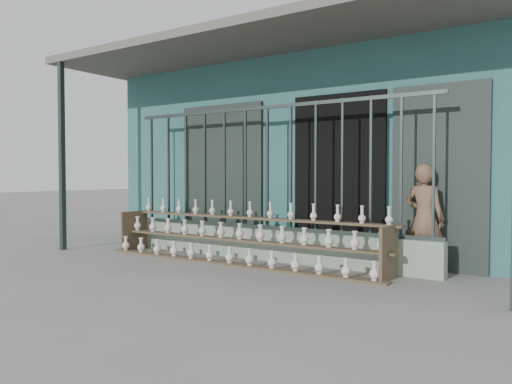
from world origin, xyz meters
The scene contains 6 objects.
ground centered at (0.00, 0.00, 0.00)m, with size 60.00×60.00×0.00m, color slate.
workshop_building centered at (0.00, 4.23, 1.62)m, with size 7.40×6.60×3.21m.
parapet_wall centered at (0.00, 1.30, 0.23)m, with size 5.00×0.20×0.45m, color gray.
security_fence centered at (0.00, 1.30, 1.35)m, with size 5.00×0.04×1.80m.
shelf_rack centered at (-0.21, 0.88, 0.36)m, with size 4.50×0.68×0.85m.
elderly_woman centered at (2.17, 1.60, 0.69)m, with size 0.50×0.33×1.38m, color brown.
Camera 1 is at (3.88, -4.82, 1.24)m, focal length 35.00 mm.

